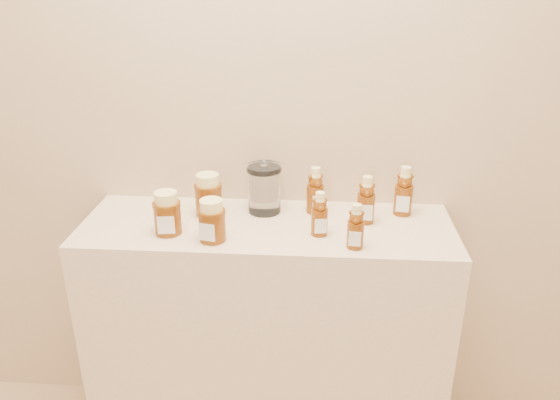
# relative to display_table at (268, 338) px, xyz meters

# --- Properties ---
(wall_back) EXTENTS (3.50, 0.02, 2.70)m
(wall_back) POSITION_rel_display_table_xyz_m (0.00, 0.20, 0.90)
(wall_back) COLOR tan
(wall_back) RESTS_ON ground
(display_table) EXTENTS (1.20, 0.40, 0.90)m
(display_table) POSITION_rel_display_table_xyz_m (0.00, 0.00, 0.00)
(display_table) COLOR beige
(display_table) RESTS_ON ground
(bear_bottle_back_left) EXTENTS (0.08, 0.08, 0.18)m
(bear_bottle_back_left) POSITION_rel_display_table_xyz_m (0.15, 0.11, 0.54)
(bear_bottle_back_left) COLOR #5E2907
(bear_bottle_back_left) RESTS_ON display_table
(bear_bottle_back_mid) EXTENTS (0.06, 0.06, 0.18)m
(bear_bottle_back_mid) POSITION_rel_display_table_xyz_m (0.32, 0.04, 0.54)
(bear_bottle_back_mid) COLOR #5E2907
(bear_bottle_back_mid) RESTS_ON display_table
(bear_bottle_back_right) EXTENTS (0.07, 0.07, 0.19)m
(bear_bottle_back_right) POSITION_rel_display_table_xyz_m (0.44, 0.11, 0.54)
(bear_bottle_back_right) COLOR #5E2907
(bear_bottle_back_right) RESTS_ON display_table
(bear_bottle_front_left) EXTENTS (0.06, 0.06, 0.16)m
(bear_bottle_front_left) POSITION_rel_display_table_xyz_m (0.17, -0.06, 0.53)
(bear_bottle_front_left) COLOR #5E2907
(bear_bottle_front_left) RESTS_ON display_table
(bear_bottle_front_right) EXTENTS (0.06, 0.06, 0.16)m
(bear_bottle_front_right) POSITION_rel_display_table_xyz_m (0.27, -0.13, 0.53)
(bear_bottle_front_right) COLOR #5E2907
(bear_bottle_front_right) RESTS_ON display_table
(honey_jar_left) EXTENTS (0.10, 0.10, 0.14)m
(honey_jar_left) POSITION_rel_display_table_xyz_m (-0.30, -0.08, 0.52)
(honey_jar_left) COLOR #5E2907
(honey_jar_left) RESTS_ON display_table
(honey_jar_back) EXTENTS (0.12, 0.12, 0.14)m
(honey_jar_back) POSITION_rel_display_table_xyz_m (-0.20, 0.06, 0.52)
(honey_jar_back) COLOR #5E2907
(honey_jar_back) RESTS_ON display_table
(honey_jar_front) EXTENTS (0.10, 0.10, 0.13)m
(honey_jar_front) POSITION_rel_display_table_xyz_m (-0.15, -0.12, 0.52)
(honey_jar_front) COLOR #5E2907
(honey_jar_front) RESTS_ON display_table
(glass_canister) EXTENTS (0.14, 0.14, 0.18)m
(glass_canister) POSITION_rel_display_table_xyz_m (-0.02, 0.10, 0.54)
(glass_canister) COLOR white
(glass_canister) RESTS_ON display_table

